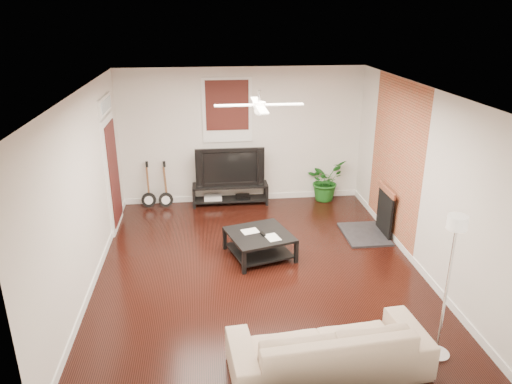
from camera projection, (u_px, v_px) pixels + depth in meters
room at (259, 186)px, 7.14m from camera, size 5.01×6.01×2.81m
brick_accent at (395, 161)px, 8.33m from camera, size 0.02×2.20×2.80m
fireplace at (374, 211)px, 8.63m from camera, size 0.80×1.10×0.92m
window_back at (227, 110)px, 9.68m from camera, size 1.00×0.06×1.30m
door_left at (112, 163)px, 8.71m from camera, size 0.08×1.00×2.50m
tv_stand at (230, 194)px, 10.12m from camera, size 1.56×0.42×0.44m
tv at (230, 166)px, 9.92m from camera, size 1.40×0.18×0.81m
coffee_table at (259, 245)px, 7.98m from camera, size 1.19×1.19×0.40m
sofa at (329, 346)px, 5.39m from camera, size 2.28×1.05×0.65m
floor_lamp at (447, 289)px, 5.42m from camera, size 0.32×0.32×1.81m
potted_plant at (325, 180)px, 10.29m from camera, size 1.03×1.02×0.87m
guitar_left at (148, 186)px, 9.83m from camera, size 0.32×0.25×0.96m
guitar_right at (165, 186)px, 9.83m from camera, size 0.34×0.28×0.96m
ceiling_fan at (259, 105)px, 6.72m from camera, size 1.24×1.24×0.32m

